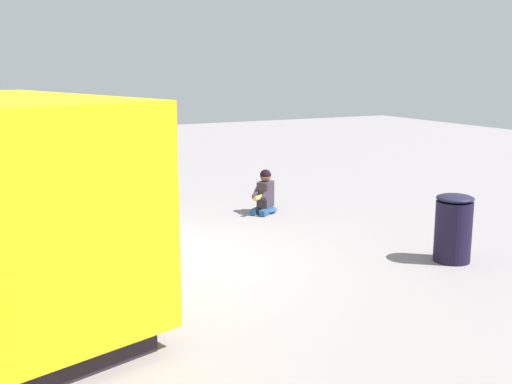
% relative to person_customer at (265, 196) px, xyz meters
% --- Properties ---
extents(ground_plane, '(40.00, 40.00, 0.00)m').
position_rel_person_customer_xyz_m(ground_plane, '(-1.91, 2.82, -0.34)').
color(ground_plane, gray).
extents(person_customer, '(0.69, 0.74, 0.85)m').
position_rel_person_customer_xyz_m(person_customer, '(0.00, 0.00, 0.00)').
color(person_customer, navy).
rests_on(person_customer, ground_plane).
extents(plaza_bench, '(0.40, 1.58, 0.48)m').
position_rel_person_customer_xyz_m(plaza_bench, '(2.15, 3.03, 0.02)').
color(plaza_bench, olive).
rests_on(plaza_bench, ground_plane).
extents(trash_bin, '(0.54, 0.54, 1.00)m').
position_rel_person_customer_xyz_m(trash_bin, '(-3.94, -1.02, 0.17)').
color(trash_bin, black).
rests_on(trash_bin, ground_plane).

